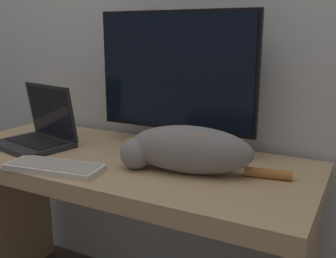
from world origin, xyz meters
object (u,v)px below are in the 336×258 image
at_px(monitor, 175,80).
at_px(laptop, 38,134).
at_px(cat, 185,149).
at_px(external_keyboard, 54,167).

xyz_separation_m(monitor, laptop, (-0.52, -0.21, -0.23)).
bearing_deg(laptop, cat, 11.29).
xyz_separation_m(external_keyboard, cat, (0.40, 0.19, 0.07)).
bearing_deg(external_keyboard, laptop, 135.75).
height_order(monitor, external_keyboard, monitor).
bearing_deg(laptop, external_keyboard, -24.04).
height_order(monitor, cat, monitor).
bearing_deg(monitor, external_keyboard, -121.65).
height_order(monitor, laptop, monitor).
xyz_separation_m(monitor, external_keyboard, (-0.25, -0.41, -0.27)).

